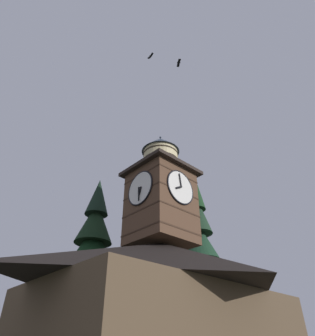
# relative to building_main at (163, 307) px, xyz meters

# --- Properties ---
(building_main) EXTENTS (14.40, 9.83, 7.39)m
(building_main) POSITION_rel_building_main_xyz_m (0.00, 0.00, 0.00)
(building_main) COLOR brown
(building_main) RESTS_ON ground_plane
(clock_tower) EXTENTS (4.34, 4.34, 8.69)m
(clock_tower) POSITION_rel_building_main_xyz_m (-0.31, -0.43, 7.34)
(clock_tower) COLOR brown
(clock_tower) RESTS_ON building_main
(pine_tree_behind) EXTENTS (5.87, 5.87, 14.20)m
(pine_tree_behind) POSITION_rel_building_main_xyz_m (1.01, -6.52, 2.27)
(pine_tree_behind) COLOR #473323
(pine_tree_behind) RESTS_ON ground_plane
(pine_tree_aside) EXTENTS (6.65, 6.65, 18.66)m
(pine_tree_aside) POSITION_rel_building_main_xyz_m (-9.58, -5.01, 3.28)
(pine_tree_aside) COLOR #473323
(pine_tree_aside) RESTS_ON ground_plane
(moon) EXTENTS (2.38, 2.38, 2.38)m
(moon) POSITION_rel_building_main_xyz_m (-18.40, -43.11, 8.54)
(moon) COLOR silver
(flying_bird_high) EXTENTS (0.21, 0.67, 0.16)m
(flying_bird_high) POSITION_rel_building_main_xyz_m (2.62, 1.59, 17.43)
(flying_bird_high) COLOR black
(flying_bird_low) EXTENTS (0.52, 0.66, 0.14)m
(flying_bird_low) POSITION_rel_building_main_xyz_m (1.88, 3.81, 15.26)
(flying_bird_low) COLOR black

